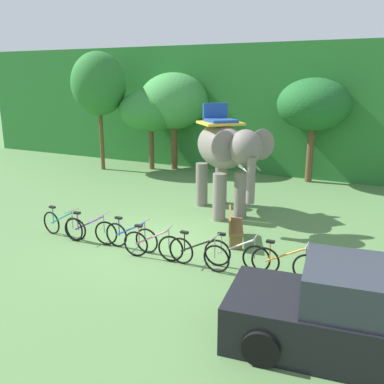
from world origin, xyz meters
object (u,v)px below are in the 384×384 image
Objects in this scene: bike_pink at (153,245)px; elephant at (224,152)px; tree_far_right at (99,84)px; parked_car at (353,318)px; bike_teal at (62,225)px; bike_black at (198,253)px; tree_center_left at (174,101)px; bike_white at (236,255)px; bike_blue at (131,237)px; tree_center at (314,105)px; bike_purple at (90,230)px; bike_orange at (286,263)px; tree_far_left at (150,111)px; wooden_bench at (234,226)px.

elephant is at bearing 87.19° from bike_pink.
parked_car is (13.39, -10.37, -3.67)m from tree_far_right.
bike_teal is 1.00× the size of bike_black.
tree_center_left reaches higher than bike_white.
tree_center is at bearing 74.91° from bike_blue.
elephant is at bearing 75.39° from bike_blue.
bike_white is at bearing 10.11° from bike_pink.
bike_purple is at bearing -54.20° from tree_far_right.
elephant reaches higher than bike_blue.
elephant is 4.74m from bike_pink.
tree_center_left reaches higher than tree_center.
bike_orange is (2.12, 0.39, 0.00)m from bike_black.
wooden_bench is (7.47, -7.64, -2.54)m from tree_far_left.
bike_pink is at bearing -100.29° from tree_center.
bike_pink is at bearing -178.20° from bike_black.
parked_car is at bearing -51.52° from elephant.
wooden_bench is at bearing 38.84° from bike_blue.
bike_black is at bearing -169.64° from bike_orange.
elephant is 0.86× the size of parked_car.
bike_white is at bearing -66.93° from wooden_bench.
bike_orange is (6.67, 0.27, 0.00)m from bike_teal.
bike_white is at bearing 21.51° from bike_black.
tree_far_right is 14.76m from bike_orange.
tree_center_left reaches higher than bike_teal.
elephant reaches higher than bike_teal.
tree_far_right reaches higher than elephant.
bike_teal is at bearing 177.21° from bike_pink.
tree_far_left reaches higher than elephant.
tree_center reaches higher than bike_blue.
elephant is 4.82m from bike_black.
tree_center_left reaches higher than wooden_bench.
bike_teal and bike_black have the same top height.
tree_center is 10.68m from bike_orange.
bike_teal is at bearing 179.89° from bike_purple.
wooden_bench is at bearing 55.56° from bike_pink.
tree_far_left is 13.53m from bike_orange.
wooden_bench is at bearing 139.34° from bike_orange.
tree_far_left reaches higher than bike_blue.
bike_pink is (0.86, -0.26, 0.00)m from bike_blue.
wooden_bench is (2.31, 1.86, 0.09)m from bike_blue.
elephant is 2.23× the size of bike_purple.
tree_far_right is 17.33m from parked_car.
tree_far_right reaches higher than bike_orange.
bike_blue is at bearing -141.16° from wooden_bench.
tree_far_right is 1.20× the size of tree_center_left.
bike_black is at bearing 154.20° from parked_car.
wooden_bench is at bearing 28.20° from bike_purple.
tree_far_right reaches higher than wooden_bench.
bike_orange is 2.83m from parked_car.
tree_center is 11.15m from bike_pink.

